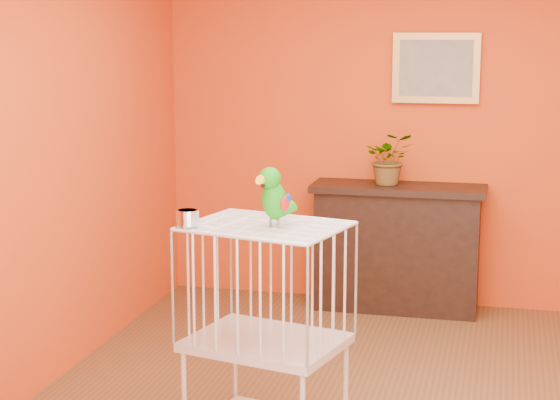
# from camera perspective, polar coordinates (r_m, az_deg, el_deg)

# --- Properties ---
(room_shell) EXTENTS (4.50, 4.50, 4.50)m
(room_shell) POSITION_cam_1_polar(r_m,az_deg,el_deg) (4.65, 7.31, 4.84)
(room_shell) COLOR #C93E12
(room_shell) RESTS_ON ground
(console_cabinet) EXTENTS (1.24, 0.45, 0.92)m
(console_cabinet) POSITION_cam_1_polar(r_m,az_deg,el_deg) (6.85, 7.14, -2.89)
(console_cabinet) COLOR black
(console_cabinet) RESTS_ON ground
(potted_plant) EXTENTS (0.42, 0.44, 0.29)m
(potted_plant) POSITION_cam_1_polar(r_m,az_deg,el_deg) (6.70, 6.63, 2.11)
(potted_plant) COLOR #26722D
(potted_plant) RESTS_ON console_cabinet
(framed_picture) EXTENTS (0.62, 0.04, 0.50)m
(framed_picture) POSITION_cam_1_polar(r_m,az_deg,el_deg) (6.84, 9.49, 7.93)
(framed_picture) COLOR #C18945
(framed_picture) RESTS_ON room_shell
(birdcage) EXTENTS (0.82, 0.70, 1.10)m
(birdcage) POSITION_cam_1_polar(r_m,az_deg,el_deg) (4.61, -0.86, -8.00)
(birdcage) COLOR beige
(birdcage) RESTS_ON ground
(feed_cup) EXTENTS (0.11, 0.11, 0.08)m
(feed_cup) POSITION_cam_1_polar(r_m,az_deg,el_deg) (4.44, -5.66, -1.08)
(feed_cup) COLOR silver
(feed_cup) RESTS_ON birdcage
(parrot) EXTENTS (0.18, 0.26, 0.29)m
(parrot) POSITION_cam_1_polar(r_m,az_deg,el_deg) (4.40, -0.36, 0.23)
(parrot) COLOR #59544C
(parrot) RESTS_ON birdcage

